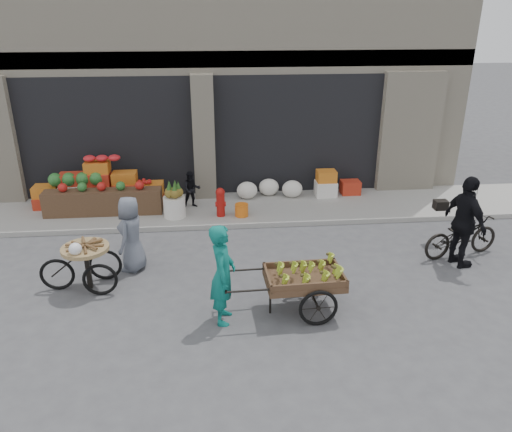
{
  "coord_description": "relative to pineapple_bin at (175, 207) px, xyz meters",
  "views": [
    {
      "loc": [
        0.16,
        -7.62,
        4.73
      ],
      "look_at": [
        0.97,
        1.1,
        1.1
      ],
      "focal_mm": 35.0,
      "sensor_mm": 36.0,
      "label": 1
    }
  ],
  "objects": [
    {
      "name": "vendor_grey",
      "position": [
        -0.67,
        -2.34,
        0.38
      ],
      "size": [
        0.66,
        0.84,
        1.5
      ],
      "primitive_type": "imported",
      "rotation": [
        0.0,
        0.0,
        -1.86
      ],
      "color": "slate",
      "rests_on": "ground"
    },
    {
      "name": "cyclist",
      "position": [
        5.76,
        -2.78,
        0.55
      ],
      "size": [
        0.68,
        1.16,
        1.85
      ],
      "primitive_type": "imported",
      "rotation": [
        0.0,
        0.0,
        1.8
      ],
      "color": "black",
      "rests_on": "ground"
    },
    {
      "name": "building",
      "position": [
        0.75,
        4.43,
        3.0
      ],
      "size": [
        14.0,
        6.45,
        7.0
      ],
      "color": "beige",
      "rests_on": "ground"
    },
    {
      "name": "bicycle",
      "position": [
        5.96,
        -2.38,
        0.08
      ],
      "size": [
        1.81,
        0.97,
        0.9
      ],
      "primitive_type": "imported",
      "rotation": [
        0.0,
        0.0,
        1.8
      ],
      "color": "black",
      "rests_on": "ground"
    },
    {
      "name": "seated_person",
      "position": [
        0.4,
        0.6,
        0.21
      ],
      "size": [
        0.51,
        0.43,
        0.93
      ],
      "primitive_type": "imported",
      "rotation": [
        0.0,
        0.0,
        0.17
      ],
      "color": "black",
      "rests_on": "sidewalk"
    },
    {
      "name": "fruit_display",
      "position": [
        -1.73,
        0.78,
        0.3
      ],
      "size": [
        3.1,
        1.12,
        1.24
      ],
      "color": "#B22C18",
      "rests_on": "sidewalk"
    },
    {
      "name": "ground",
      "position": [
        0.75,
        -3.6,
        -0.37
      ],
      "size": [
        80.0,
        80.0,
        0.0
      ],
      "primitive_type": "plane",
      "color": "#424244",
      "rests_on": "ground"
    },
    {
      "name": "vendor_woman",
      "position": [
        1.03,
        -4.25,
        0.48
      ],
      "size": [
        0.48,
        0.66,
        1.7
      ],
      "primitive_type": "imported",
      "rotation": [
        0.0,
        0.0,
        1.45
      ],
      "color": "#0D695E",
      "rests_on": "ground"
    },
    {
      "name": "banana_cart",
      "position": [
        2.33,
        -4.11,
        0.29
      ],
      "size": [
        2.21,
        0.99,
        0.91
      ],
      "rotation": [
        0.0,
        0.0,
        0.04
      ],
      "color": "brown",
      "rests_on": "ground"
    },
    {
      "name": "right_bay_goods",
      "position": [
        3.36,
        1.1,
        0.04
      ],
      "size": [
        3.35,
        0.6,
        0.7
      ],
      "color": "silver",
      "rests_on": "sidewalk"
    },
    {
      "name": "tricycle_cart",
      "position": [
        -1.39,
        -3.0,
        0.2
      ],
      "size": [
        1.43,
        0.86,
        0.95
      ],
      "rotation": [
        0.0,
        0.0,
        0.02
      ],
      "color": "#9E7F51",
      "rests_on": "ground"
    },
    {
      "name": "orange_bucket",
      "position": [
        1.6,
        -0.1,
        -0.1
      ],
      "size": [
        0.32,
        0.32,
        0.3
      ],
      "primitive_type": "cylinder",
      "color": "orange",
      "rests_on": "sidewalk"
    },
    {
      "name": "sidewalk",
      "position": [
        0.75,
        0.5,
        -0.31
      ],
      "size": [
        18.0,
        2.2,
        0.12
      ],
      "primitive_type": "cube",
      "color": "gray",
      "rests_on": "ground"
    },
    {
      "name": "fire_hydrant",
      "position": [
        1.1,
        -0.05,
        0.13
      ],
      "size": [
        0.22,
        0.22,
        0.71
      ],
      "color": "#A5140F",
      "rests_on": "sidewalk"
    },
    {
      "name": "pineapple_bin",
      "position": [
        0.0,
        0.0,
        0.0
      ],
      "size": [
        0.52,
        0.52,
        0.5
      ],
      "primitive_type": "cylinder",
      "color": "silver",
      "rests_on": "sidewalk"
    }
  ]
}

